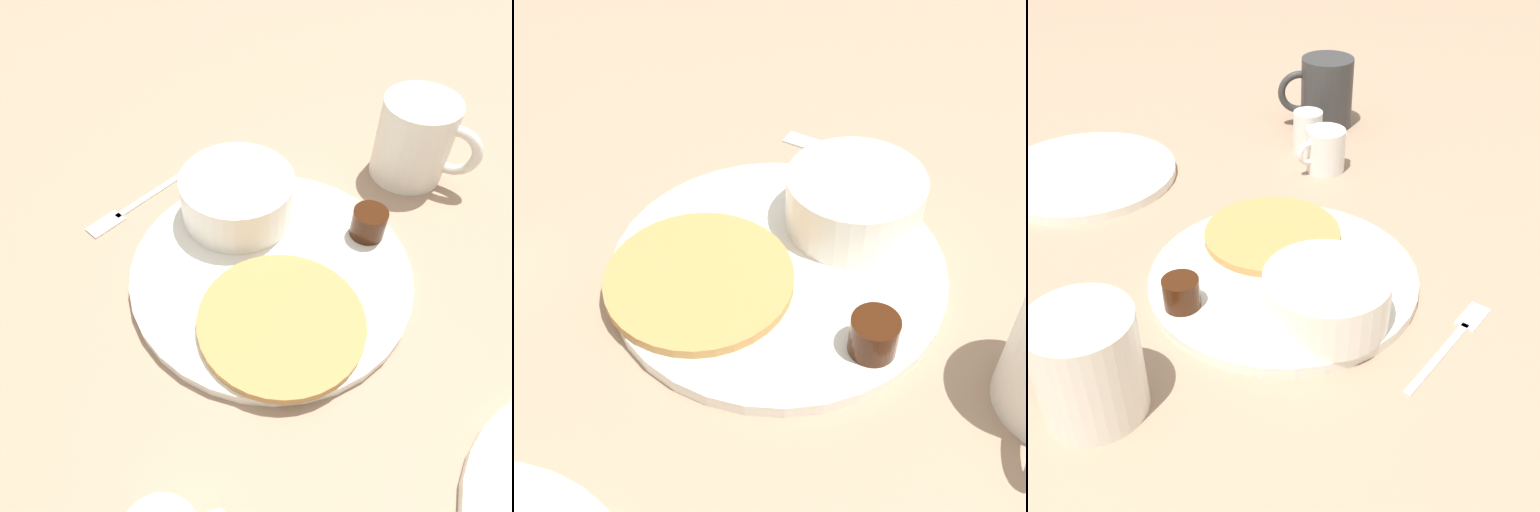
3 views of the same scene
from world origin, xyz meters
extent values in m
plane|color=#9E7F66|center=(0.00, 0.00, 0.00)|extent=(4.00, 4.00, 0.00)
cylinder|color=white|center=(0.00, 0.00, 0.01)|extent=(0.28, 0.28, 0.01)
cylinder|color=#B78447|center=(-0.01, -0.07, 0.02)|extent=(0.15, 0.15, 0.01)
cylinder|color=white|center=(-0.02, 0.08, 0.04)|extent=(0.12, 0.12, 0.05)
cylinder|color=white|center=(-0.02, 0.08, 0.06)|extent=(0.10, 0.10, 0.01)
cylinder|color=#38190A|center=(0.11, 0.03, 0.03)|extent=(0.04, 0.04, 0.03)
cylinder|color=white|center=(-0.01, 0.11, 0.02)|extent=(0.05, 0.05, 0.02)
sphere|color=white|center=(-0.01, 0.11, 0.04)|extent=(0.03, 0.03, 0.03)
cylinder|color=silver|center=(0.19, 0.12, 0.05)|extent=(0.09, 0.09, 0.10)
torus|color=silver|center=(0.23, 0.09, 0.05)|extent=(0.05, 0.05, 0.06)
cube|color=silver|center=(-0.11, 0.15, 0.00)|extent=(0.10, 0.07, 0.00)
cube|color=silver|center=(-0.16, 0.10, 0.00)|extent=(0.04, 0.04, 0.00)
camera|label=1|loc=(-0.07, -0.30, 0.40)|focal=35.00mm
camera|label=2|loc=(0.34, -0.16, 0.39)|focal=45.00mm
camera|label=3|loc=(0.14, 0.52, 0.41)|focal=45.00mm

